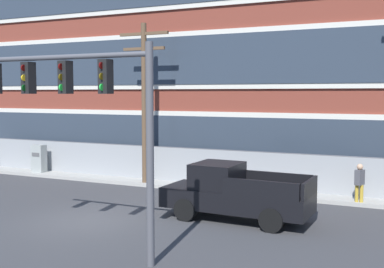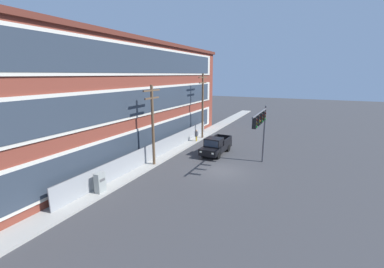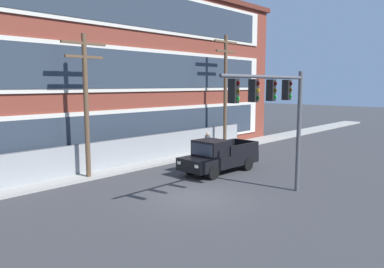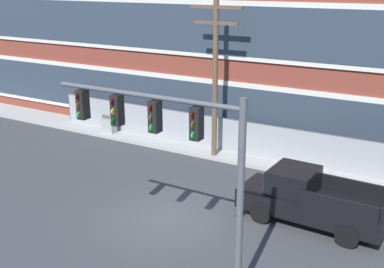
{
  "view_description": "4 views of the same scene",
  "coord_description": "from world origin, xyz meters",
  "px_view_note": "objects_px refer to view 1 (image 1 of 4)",
  "views": [
    {
      "loc": [
        10.22,
        -13.51,
        4.45
      ],
      "look_at": [
        1.83,
        4.77,
        2.76
      ],
      "focal_mm": 45.0,
      "sensor_mm": 36.0,
      "label": 1
    },
    {
      "loc": [
        -21.41,
        -6.91,
        8.72
      ],
      "look_at": [
        -1.36,
        2.43,
        3.55
      ],
      "focal_mm": 24.0,
      "sensor_mm": 36.0,
      "label": 2
    },
    {
      "loc": [
        -12.29,
        -11.18,
        5.12
      ],
      "look_at": [
        2.15,
        2.12,
        2.54
      ],
      "focal_mm": 35.0,
      "sensor_mm": 36.0,
      "label": 3
    },
    {
      "loc": [
        8.83,
        -13.44,
        8.53
      ],
      "look_at": [
        -0.9,
        3.32,
        2.23
      ],
      "focal_mm": 45.0,
      "sensor_mm": 36.0,
      "label": 4
    }
  ],
  "objects_px": {
    "traffic_signal_mast": "(80,99)",
    "pedestrian_near_cabinet": "(359,182)",
    "utility_pole_near_corner": "(144,96)",
    "pickup_truck_black": "(233,194)",
    "electrical_cabinet": "(39,160)"
  },
  "relations": [
    {
      "from": "pickup_truck_black",
      "to": "utility_pole_near_corner",
      "type": "relative_size",
      "value": 0.69
    },
    {
      "from": "pickup_truck_black",
      "to": "pedestrian_near_cabinet",
      "type": "relative_size",
      "value": 3.16
    },
    {
      "from": "pickup_truck_black",
      "to": "electrical_cabinet",
      "type": "relative_size",
      "value": 3.22
    },
    {
      "from": "pickup_truck_black",
      "to": "electrical_cabinet",
      "type": "bearing_deg",
      "value": 160.94
    },
    {
      "from": "utility_pole_near_corner",
      "to": "pedestrian_near_cabinet",
      "type": "xyz_separation_m",
      "value": [
        9.87,
        -0.12,
        -3.38
      ]
    },
    {
      "from": "traffic_signal_mast",
      "to": "pedestrian_near_cabinet",
      "type": "bearing_deg",
      "value": 55.55
    },
    {
      "from": "electrical_cabinet",
      "to": "pedestrian_near_cabinet",
      "type": "relative_size",
      "value": 0.98
    },
    {
      "from": "electrical_cabinet",
      "to": "traffic_signal_mast",
      "type": "bearing_deg",
      "value": -43.04
    },
    {
      "from": "pickup_truck_black",
      "to": "utility_pole_near_corner",
      "type": "xyz_separation_m",
      "value": [
        -6.04,
        4.19,
        3.41
      ]
    },
    {
      "from": "pickup_truck_black",
      "to": "pedestrian_near_cabinet",
      "type": "height_order",
      "value": "pickup_truck_black"
    },
    {
      "from": "traffic_signal_mast",
      "to": "electrical_cabinet",
      "type": "bearing_deg",
      "value": 136.96
    },
    {
      "from": "utility_pole_near_corner",
      "to": "pedestrian_near_cabinet",
      "type": "bearing_deg",
      "value": -0.71
    },
    {
      "from": "traffic_signal_mast",
      "to": "electrical_cabinet",
      "type": "height_order",
      "value": "traffic_signal_mast"
    },
    {
      "from": "traffic_signal_mast",
      "to": "utility_pole_near_corner",
      "type": "distance_m",
      "value": 10.03
    },
    {
      "from": "pickup_truck_black",
      "to": "utility_pole_near_corner",
      "type": "height_order",
      "value": "utility_pole_near_corner"
    }
  ]
}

